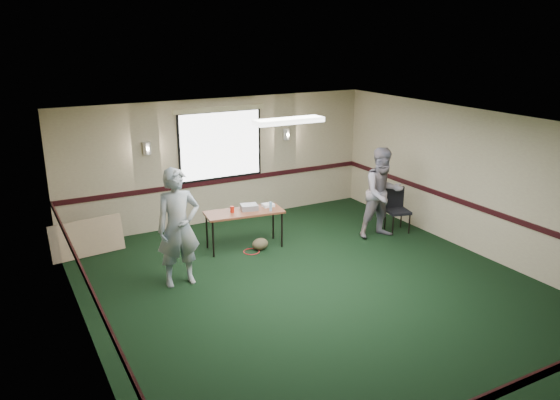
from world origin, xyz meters
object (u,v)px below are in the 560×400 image
projector (249,207)px  person_left (178,227)px  conference_chair (396,206)px  person_right (383,193)px  folding_table (244,214)px

projector → person_left: person_left is taller
conference_chair → person_right: 0.66m
projector → person_right: size_ratio=0.17×
projector → conference_chair: (3.09, -0.66, -0.27)m
projector → conference_chair: 3.17m
conference_chair → projector: bearing=-178.3°
projector → person_right: 2.71m
projector → conference_chair: conference_chair is taller
folding_table → person_right: bearing=-9.0°
person_left → person_right: 4.30m
person_right → folding_table: bearing=171.1°
folding_table → conference_chair: conference_chair is taller
folding_table → projector: projector is taller
projector → conference_chair: size_ratio=0.35×
folding_table → projector: bearing=24.5°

